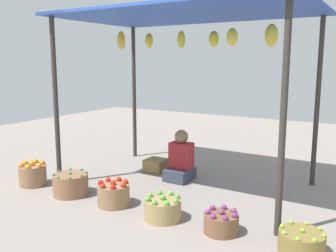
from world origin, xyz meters
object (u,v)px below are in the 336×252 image
basket_red_tomatoes (113,194)px  basket_purple_onions (221,223)px  basket_limes (302,242)px  basket_oranges (33,175)px  vendor_person (181,161)px  basket_green_apples (163,209)px  basket_green_chilies (71,184)px  wooden_crate_near_vendor (156,165)px

basket_red_tomatoes → basket_purple_onions: bearing=0.1°
basket_limes → basket_red_tomatoes: bearing=-179.5°
basket_oranges → basket_red_tomatoes: bearing=0.4°
vendor_person → basket_red_tomatoes: vendor_person is taller
basket_oranges → basket_green_apples: (2.28, -0.02, -0.03)m
vendor_person → basket_limes: vendor_person is taller
basket_red_tomatoes → basket_limes: size_ratio=0.93×
basket_green_chilies → basket_green_apples: 1.50m
basket_oranges → basket_green_chilies: 0.78m
basket_purple_onions → vendor_person: bearing=133.0°
vendor_person → basket_limes: bearing=-32.7°
vendor_person → basket_oranges: (-1.73, -1.37, -0.14)m
basket_green_apples → basket_limes: size_ratio=0.99×
basket_limes → basket_oranges: bearing=-179.5°
basket_red_tomatoes → basket_green_apples: size_ratio=0.94×
basket_green_chilies → basket_purple_onions: 2.22m
basket_oranges → wooden_crate_near_vendor: basket_oranges is taller
basket_green_chilies → basket_purple_onions: size_ratio=1.28×
basket_red_tomatoes → basket_limes: basket_red_tomatoes is taller
basket_green_chilies → basket_limes: basket_green_chilies is taller
wooden_crate_near_vendor → basket_limes: bearing=-29.6°
basket_purple_onions → basket_limes: 0.82m
basket_limes → vendor_person: bearing=147.3°
basket_red_tomatoes → wooden_crate_near_vendor: (-0.35, 1.52, -0.04)m
basket_red_tomatoes → basket_purple_onions: size_ratio=1.09×
basket_red_tomatoes → vendor_person: bearing=81.2°
basket_green_apples → wooden_crate_near_vendor: basket_green_apples is taller
basket_purple_onions → basket_green_chilies: bearing=-179.7°
basket_green_apples → wooden_crate_near_vendor: bearing=125.5°
basket_green_chilies → basket_red_tomatoes: size_ratio=1.17×
vendor_person → basket_red_tomatoes: 1.38m
basket_green_apples → basket_oranges: bearing=179.5°
basket_red_tomatoes → basket_purple_onions: basket_red_tomatoes is taller
basket_green_apples → wooden_crate_near_vendor: 1.90m
basket_oranges → basket_green_chilies: size_ratio=0.82×
basket_oranges → basket_purple_onions: 3.00m
basket_green_apples → basket_limes: basket_green_apples is taller
basket_green_chilies → basket_red_tomatoes: (0.75, 0.01, -0.00)m
vendor_person → basket_red_tomatoes: bearing=-98.8°
basket_oranges → basket_green_chilies: (0.78, 0.00, -0.01)m
basket_limes → wooden_crate_near_vendor: 3.03m
basket_green_chilies → basket_oranges: bearing=-179.9°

